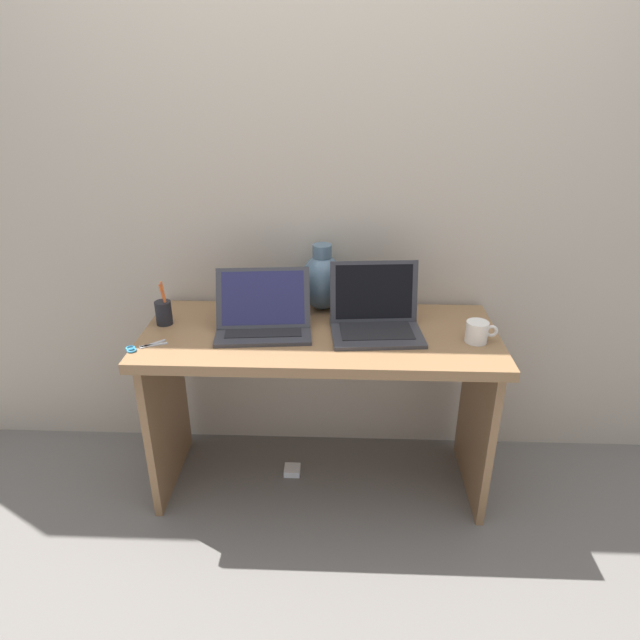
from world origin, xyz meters
The scene contains 10 objects.
ground_plane centered at (0.00, 0.00, 0.00)m, with size 6.00×6.00×0.00m, color slate.
back_wall centered at (0.00, 0.32, 1.20)m, with size 4.40×0.04×2.40m, color #BCAD99.
desk centered at (0.00, 0.00, 0.56)m, with size 1.37×0.57×0.73m.
laptop_left centered at (-0.22, 0.01, 0.79)m, with size 0.38×0.27×0.22m.
laptop_right centered at (0.21, 0.03, 0.79)m, with size 0.36×0.29×0.25m.
green_vase centered at (0.00, 0.22, 0.85)m, with size 0.18×0.18×0.28m.
coffee_mug centered at (0.58, -0.06, 0.77)m, with size 0.12×0.08×0.08m.
pen_cup centered at (-0.62, 0.05, 0.78)m, with size 0.06×0.06×0.18m.
scissors centered at (-0.65, -0.16, 0.73)m, with size 0.14×0.11×0.01m.
power_brick centered at (-0.13, 0.04, 0.01)m, with size 0.07×0.07×0.03m, color white.
Camera 1 is at (0.07, -1.92, 1.67)m, focal length 31.17 mm.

